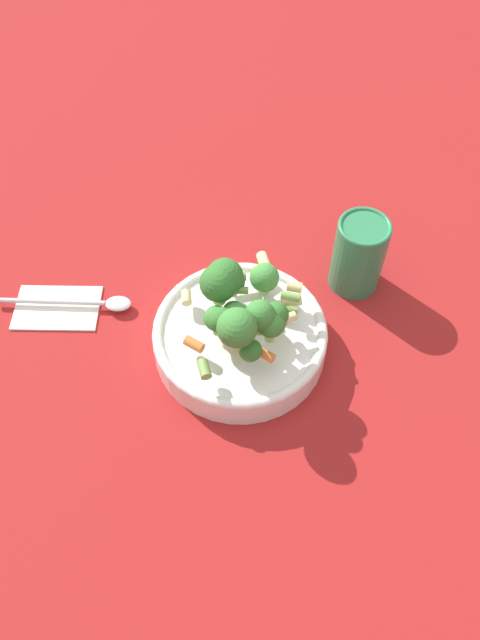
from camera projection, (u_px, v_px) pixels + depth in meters
ground_plane at (240, 348)px, 0.83m from camera, size 3.00×3.00×0.00m
bowl at (240, 337)px, 0.81m from camera, size 0.23×0.23×0.05m
pasta_salad at (239, 304)px, 0.75m from camera, size 0.20×0.16×0.10m
cup at (359, 254)px, 0.85m from camera, size 0.07×0.07×0.11m
napkin at (57, 307)px, 0.87m from camera, size 0.12×0.14×0.01m
spoon at (88, 303)px, 0.86m from camera, size 0.10×0.18×0.01m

